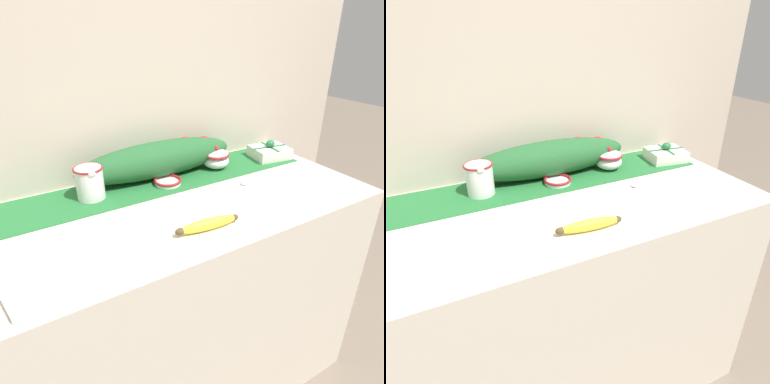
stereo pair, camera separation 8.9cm
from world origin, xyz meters
TOP-DOWN VIEW (x-y plane):
  - ground_plane at (0.00, 0.00)m, footprint 12.00×12.00m
  - countertop at (0.00, 0.00)m, footprint 1.30×0.63m
  - back_wall at (0.00, 0.34)m, footprint 2.10×0.04m
  - table_runner at (0.00, 0.19)m, footprint 1.20×0.24m
  - cream_pitcher at (-0.29, 0.19)m, footprint 0.10×0.12m
  - sugar_bowl at (0.24, 0.19)m, footprint 0.11×0.11m
  - small_dish at (-0.01, 0.15)m, footprint 0.11×0.11m
  - banana at (-0.05, -0.19)m, footprint 0.21×0.05m
  - spoon at (0.24, -0.00)m, footprint 0.14×0.08m
  - napkin_stack at (-0.54, -0.21)m, footprint 0.16×0.16m
  - gift_box at (0.52, 0.16)m, footprint 0.18×0.16m
  - poinsettia_garland at (0.01, 0.24)m, footprint 0.66×0.15m

SIDE VIEW (x-z plane):
  - ground_plane at x=0.00m, z-range 0.00..0.00m
  - countertop at x=0.00m, z-range 0.00..0.93m
  - table_runner at x=0.00m, z-range 0.93..0.94m
  - spoon at x=0.24m, z-range 0.93..0.94m
  - napkin_stack at x=-0.54m, z-range 0.93..0.95m
  - small_dish at x=-0.01m, z-range 0.94..0.96m
  - banana at x=-0.05m, z-range 0.93..0.97m
  - gift_box at x=0.52m, z-range 0.92..1.00m
  - sugar_bowl at x=0.24m, z-range 0.93..1.02m
  - cream_pitcher at x=-0.29m, z-range 0.94..1.06m
  - poinsettia_garland at x=0.01m, z-range 0.94..1.08m
  - back_wall at x=0.00m, z-range 0.00..2.40m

